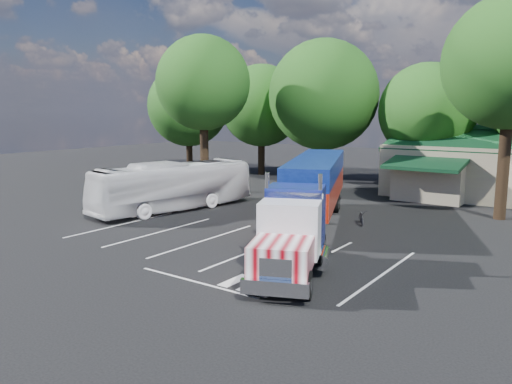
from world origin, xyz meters
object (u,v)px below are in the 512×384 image
Objects in this scene: woman at (291,209)px; bicycle at (361,217)px; semi_truck at (311,191)px; tour_bus at (174,186)px; silver_sedan at (422,187)px.

bicycle is (3.47, 2.26, -0.42)m from woman.
tour_bus is at bearing 156.20° from semi_truck.
tour_bus is at bearing 166.04° from bicycle.
semi_truck reaches higher than woman.
woman is 14.41m from silver_sedan.
tour_bus reaches higher than bicycle.
silver_sedan is (12.00, 15.13, -0.85)m from tour_bus.
bicycle is 11.75m from silver_sedan.
silver_sedan is at bearing 61.70° from tour_bus.
tour_bus is (-8.60, -1.13, 0.77)m from woman.
bicycle is 0.14× the size of tour_bus.
bicycle is at bearing -82.32° from woman.
silver_sedan is (3.40, 14.00, -0.08)m from woman.
woman is at bearing 150.73° from silver_sedan.
tour_bus is at bearing 72.13° from woman.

